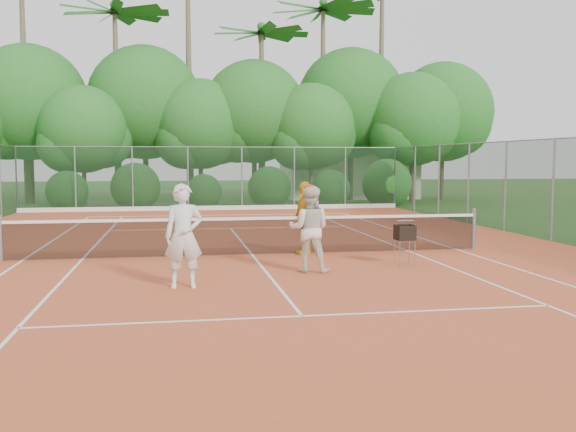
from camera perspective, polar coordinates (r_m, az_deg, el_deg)
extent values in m
plane|color=#274B1B|center=(16.13, -3.19, -3.57)|extent=(120.00, 120.00, 0.00)
cube|color=#BB512B|center=(16.13, -3.19, -3.53)|extent=(18.00, 36.00, 0.02)
cube|color=beige|center=(41.31, 5.32, 3.73)|extent=(8.00, 5.00, 3.00)
cylinder|color=gray|center=(16.45, -24.20, -1.83)|extent=(0.10, 0.10, 1.10)
cylinder|color=gray|center=(17.75, 16.20, -1.12)|extent=(0.10, 0.10, 1.10)
cube|color=black|center=(16.06, -3.19, -1.87)|extent=(11.87, 0.03, 0.86)
cube|color=white|center=(16.02, -3.20, -0.22)|extent=(11.87, 0.04, 0.07)
imported|color=silver|center=(12.07, -9.26, -1.77)|extent=(0.73, 0.49, 1.94)
imported|color=silver|center=(13.63, 1.91, -1.16)|extent=(1.06, 0.93, 1.83)
ellipsoid|color=red|center=(13.56, 1.92, 2.52)|extent=(0.22, 0.22, 0.14)
imported|color=gold|center=(16.19, 1.50, -0.17)|extent=(0.65, 1.15, 1.84)
cylinder|color=gray|center=(14.59, 9.90, -3.32)|extent=(0.02, 0.02, 0.58)
cylinder|color=gray|center=(15.04, 10.72, -3.08)|extent=(0.02, 0.02, 0.58)
cube|color=black|center=(14.76, 10.35, -1.44)|extent=(0.40, 0.40, 0.34)
sphere|color=gold|center=(27.13, -8.99, -0.02)|extent=(0.07, 0.07, 0.07)
sphere|color=#B4CB2F|center=(26.69, -8.91, -0.11)|extent=(0.07, 0.07, 0.07)
sphere|color=gold|center=(27.79, 0.25, 0.16)|extent=(0.07, 0.07, 0.07)
cube|color=white|center=(27.89, -6.07, 0.08)|extent=(11.03, 0.06, 0.01)
cube|color=white|center=(16.42, -22.60, -3.71)|extent=(0.06, 23.77, 0.01)
cube|color=white|center=(17.63, 14.84, -2.92)|extent=(0.06, 23.77, 0.01)
cube|color=white|center=(16.17, -17.84, -3.70)|extent=(0.06, 23.77, 0.01)
cube|color=white|center=(17.10, 10.64, -3.08)|extent=(0.06, 23.77, 0.01)
cube|color=white|center=(22.44, -5.12, -1.10)|extent=(8.23, 0.06, 0.01)
cube|color=white|center=(9.91, 1.24, -8.88)|extent=(8.23, 0.06, 0.01)
cube|color=white|center=(16.13, -3.19, -3.49)|extent=(0.06, 12.80, 0.01)
cube|color=#19381E|center=(30.91, -6.49, 3.34)|extent=(18.00, 0.02, 3.00)
cylinder|color=gray|center=(31.66, -23.00, 3.01)|extent=(0.07, 0.07, 3.00)
cylinder|color=gray|center=(32.71, 9.47, 3.39)|extent=(0.07, 0.07, 3.00)
cylinder|color=gray|center=(31.66, -23.00, 3.01)|extent=(0.07, 0.07, 3.00)
cylinder|color=gray|center=(32.71, 9.47, 3.39)|extent=(0.07, 0.07, 3.00)
cylinder|color=brown|center=(37.13, -21.88, 4.33)|extent=(0.30, 0.30, 4.40)
sphere|color=#246220|center=(37.26, -22.04, 9.34)|extent=(6.16, 6.16, 6.16)
cylinder|color=brown|center=(34.66, -17.66, 3.44)|extent=(0.22, 0.22, 3.20)
sphere|color=#246220|center=(34.68, -17.77, 7.35)|extent=(4.48, 4.48, 4.48)
cylinder|color=brown|center=(36.87, -12.53, 4.65)|extent=(0.31, 0.31, 4.50)
sphere|color=#246220|center=(37.01, -12.63, 9.81)|extent=(6.30, 6.30, 6.30)
cylinder|color=brown|center=(35.37, -7.75, 3.90)|extent=(0.24, 0.24, 3.50)
sphere|color=#246220|center=(35.42, -7.80, 8.09)|extent=(4.90, 4.90, 4.90)
cylinder|color=brown|center=(36.11, -3.01, 4.44)|extent=(0.28, 0.28, 4.10)
sphere|color=#246220|center=(36.20, -3.03, 9.24)|extent=(5.74, 5.74, 5.74)
cylinder|color=brown|center=(35.42, 2.06, 3.86)|extent=(0.23, 0.23, 3.40)
sphere|color=#246220|center=(35.46, 2.07, 7.93)|extent=(4.76, 4.76, 4.76)
cylinder|color=brown|center=(38.75, 5.59, 4.87)|extent=(0.32, 0.32, 4.65)
sphere|color=#246220|center=(38.90, 5.63, 9.94)|extent=(6.51, 6.51, 6.51)
cylinder|color=brown|center=(37.51, 10.96, 4.14)|extent=(0.26, 0.26, 3.80)
sphere|color=#246220|center=(37.58, 11.03, 8.44)|extent=(5.32, 5.32, 5.32)
cylinder|color=brown|center=(39.93, 13.50, 4.47)|extent=(0.29, 0.29, 4.25)
sphere|color=#246220|center=(40.03, 13.60, 8.97)|extent=(5.95, 5.95, 5.95)
cone|color=brown|center=(38.92, -22.36, 10.68)|extent=(0.44, 0.44, 13.00)
cone|color=brown|center=(37.10, -14.97, 9.62)|extent=(0.44, 0.44, 11.00)
sphere|color=#246220|center=(37.92, -15.17, 17.68)|extent=(0.50, 0.50, 0.50)
cone|color=brown|center=(39.18, -8.81, 12.42)|extent=(0.44, 0.44, 15.00)
cone|color=brown|center=(36.76, -2.35, 9.05)|extent=(0.44, 0.44, 10.00)
sphere|color=#246220|center=(37.41, -2.37, 16.48)|extent=(0.50, 0.50, 0.50)
cone|color=brown|center=(39.52, 3.11, 10.22)|extent=(0.44, 0.44, 12.00)
sphere|color=#246220|center=(40.46, 3.15, 18.45)|extent=(0.50, 0.50, 0.50)
cone|color=brown|center=(41.65, 8.27, 11.29)|extent=(0.44, 0.44, 14.00)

